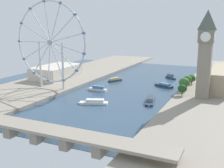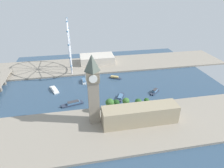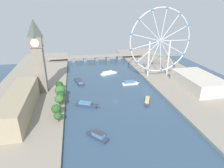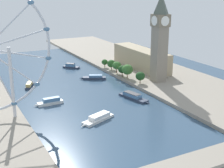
{
  "view_description": "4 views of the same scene",
  "coord_description": "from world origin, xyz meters",
  "px_view_note": "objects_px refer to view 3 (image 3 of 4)",
  "views": [
    {
      "loc": [
        -117.78,
        325.09,
        77.91
      ],
      "look_at": [
        4.78,
        61.44,
        13.47
      ],
      "focal_mm": 44.98,
      "sensor_mm": 36.0,
      "label": 1
    },
    {
      "loc": [
        -280.92,
        54.74,
        156.18
      ],
      "look_at": [
        -5.57,
        2.0,
        10.09
      ],
      "focal_mm": 31.3,
      "sensor_mm": 36.0,
      "label": 2
    },
    {
      "loc": [
        -42.93,
        -192.21,
        101.32
      ],
      "look_at": [
        -0.18,
        21.96,
        12.49
      ],
      "focal_mm": 30.52,
      "sensor_mm": 36.0,
      "label": 3
    },
    {
      "loc": [
        102.72,
        296.39,
        97.86
      ],
      "look_at": [
        -19.98,
        62.34,
        15.49
      ],
      "focal_mm": 51.58,
      "sensor_mm": 36.0,
      "label": 4
    }
  ],
  "objects_px": {
    "riverside_hall": "(198,81)",
    "parliament_block": "(19,104)",
    "river_bridge": "(96,57)",
    "tour_boat_3": "(109,73)",
    "tour_boat_4": "(147,101)",
    "tour_boat_0": "(98,136)",
    "tour_boat_1": "(87,105)",
    "tour_boat_5": "(130,83)",
    "ferris_wheel": "(160,42)",
    "tour_boat_2": "(79,81)",
    "clock_tower": "(38,56)"
  },
  "relations": [
    {
      "from": "tour_boat_4",
      "to": "riverside_hall",
      "type": "bearing_deg",
      "value": 131.7
    },
    {
      "from": "parliament_block",
      "to": "river_bridge",
      "type": "height_order",
      "value": "parliament_block"
    },
    {
      "from": "tour_boat_0",
      "to": "tour_boat_3",
      "type": "xyz_separation_m",
      "value": [
        37.79,
        157.38,
        -0.35
      ]
    },
    {
      "from": "river_bridge",
      "to": "tour_boat_0",
      "type": "distance_m",
      "value": 250.0
    },
    {
      "from": "parliament_block",
      "to": "tour_boat_5",
      "type": "distance_m",
      "value": 143.13
    },
    {
      "from": "parliament_block",
      "to": "tour_boat_4",
      "type": "relative_size",
      "value": 3.97
    },
    {
      "from": "clock_tower",
      "to": "tour_boat_3",
      "type": "height_order",
      "value": "clock_tower"
    },
    {
      "from": "tour_boat_3",
      "to": "river_bridge",
      "type": "bearing_deg",
      "value": 74.31
    },
    {
      "from": "ferris_wheel",
      "to": "tour_boat_2",
      "type": "distance_m",
      "value": 130.01
    },
    {
      "from": "tour_boat_0",
      "to": "tour_boat_1",
      "type": "relative_size",
      "value": 0.73
    },
    {
      "from": "river_bridge",
      "to": "tour_boat_1",
      "type": "height_order",
      "value": "river_bridge"
    },
    {
      "from": "clock_tower",
      "to": "tour_boat_5",
      "type": "bearing_deg",
      "value": 3.05
    },
    {
      "from": "riverside_hall",
      "to": "tour_boat_2",
      "type": "bearing_deg",
      "value": 160.33
    },
    {
      "from": "tour_boat_0",
      "to": "tour_boat_4",
      "type": "height_order",
      "value": "tour_boat_0"
    },
    {
      "from": "tour_boat_4",
      "to": "parliament_block",
      "type": "bearing_deg",
      "value": -63.21
    },
    {
      "from": "tour_boat_1",
      "to": "tour_boat_2",
      "type": "relative_size",
      "value": 0.76
    },
    {
      "from": "ferris_wheel",
      "to": "tour_boat_0",
      "type": "xyz_separation_m",
      "value": [
        -108.73,
        -128.31,
        -52.45
      ]
    },
    {
      "from": "clock_tower",
      "to": "riverside_hall",
      "type": "height_order",
      "value": "clock_tower"
    },
    {
      "from": "riverside_hall",
      "to": "tour_boat_3",
      "type": "xyz_separation_m",
      "value": [
        -103.58,
        82.9,
        -9.11
      ]
    },
    {
      "from": "tour_boat_0",
      "to": "tour_boat_2",
      "type": "height_order",
      "value": "tour_boat_0"
    },
    {
      "from": "riverside_hall",
      "to": "river_bridge",
      "type": "bearing_deg",
      "value": 122.85
    },
    {
      "from": "riverside_hall",
      "to": "tour_boat_5",
      "type": "relative_size",
      "value": 2.75
    },
    {
      "from": "river_bridge",
      "to": "tour_boat_1",
      "type": "distance_m",
      "value": 194.68
    },
    {
      "from": "tour_boat_1",
      "to": "tour_boat_2",
      "type": "height_order",
      "value": "tour_boat_2"
    },
    {
      "from": "river_bridge",
      "to": "tour_boat_1",
      "type": "bearing_deg",
      "value": -100.09
    },
    {
      "from": "riverside_hall",
      "to": "parliament_block",
      "type": "bearing_deg",
      "value": -172.77
    },
    {
      "from": "clock_tower",
      "to": "river_bridge",
      "type": "height_order",
      "value": "clock_tower"
    },
    {
      "from": "tour_boat_0",
      "to": "tour_boat_3",
      "type": "relative_size",
      "value": 0.64
    },
    {
      "from": "clock_tower",
      "to": "tour_boat_5",
      "type": "xyz_separation_m",
      "value": [
        115.68,
        6.17,
        -45.63
      ]
    },
    {
      "from": "tour_boat_2",
      "to": "tour_boat_4",
      "type": "bearing_deg",
      "value": -149.3
    },
    {
      "from": "clock_tower",
      "to": "tour_boat_2",
      "type": "xyz_separation_m",
      "value": [
        45.91,
        26.89,
        -45.9
      ]
    },
    {
      "from": "ferris_wheel",
      "to": "tour_boat_1",
      "type": "xyz_separation_m",
      "value": [
        -113.67,
        -71.67,
        -52.81
      ]
    },
    {
      "from": "tour_boat_0",
      "to": "tour_boat_5",
      "type": "distance_m",
      "value": 123.29
    },
    {
      "from": "parliament_block",
      "to": "tour_boat_2",
      "type": "distance_m",
      "value": 101.2
    },
    {
      "from": "tour_boat_0",
      "to": "tour_boat_2",
      "type": "distance_m",
      "value": 129.02
    },
    {
      "from": "tour_boat_3",
      "to": "ferris_wheel",
      "type": "bearing_deg",
      "value": -43.39
    },
    {
      "from": "clock_tower",
      "to": "tour_boat_4",
      "type": "height_order",
      "value": "clock_tower"
    },
    {
      "from": "parliament_block",
      "to": "tour_boat_0",
      "type": "height_order",
      "value": "parliament_block"
    },
    {
      "from": "parliament_block",
      "to": "river_bridge",
      "type": "relative_size",
      "value": 0.49
    },
    {
      "from": "riverside_hall",
      "to": "tour_boat_3",
      "type": "height_order",
      "value": "riverside_hall"
    },
    {
      "from": "river_bridge",
      "to": "tour_boat_5",
      "type": "distance_m",
      "value": 143.7
    },
    {
      "from": "clock_tower",
      "to": "tour_boat_4",
      "type": "relative_size",
      "value": 3.74
    },
    {
      "from": "river_bridge",
      "to": "clock_tower",
      "type": "bearing_deg",
      "value": -120.18
    },
    {
      "from": "tour_boat_3",
      "to": "parliament_block",
      "type": "bearing_deg",
      "value": -155.53
    },
    {
      "from": "riverside_hall",
      "to": "tour_boat_1",
      "type": "distance_m",
      "value": 147.66
    },
    {
      "from": "tour_boat_1",
      "to": "tour_boat_3",
      "type": "bearing_deg",
      "value": 93.19
    },
    {
      "from": "parliament_block",
      "to": "river_bridge",
      "type": "bearing_deg",
      "value": 63.76
    },
    {
      "from": "ferris_wheel",
      "to": "tour_boat_0",
      "type": "distance_m",
      "value": 176.18
    },
    {
      "from": "river_bridge",
      "to": "tour_boat_0",
      "type": "relative_size",
      "value": 9.28
    },
    {
      "from": "riverside_hall",
      "to": "ferris_wheel",
      "type": "bearing_deg",
      "value": 121.22
    }
  ]
}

